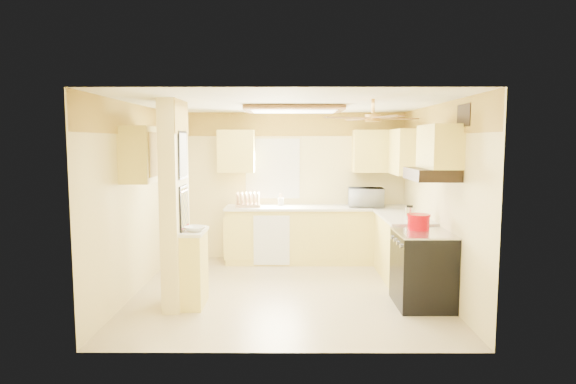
{
  "coord_description": "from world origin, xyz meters",
  "views": [
    {
      "loc": [
        0.04,
        -6.31,
        2.01
      ],
      "look_at": [
        0.02,
        0.35,
        1.31
      ],
      "focal_mm": 30.0,
      "sensor_mm": 36.0,
      "label": 1
    }
  ],
  "objects_px": {
    "microwave": "(366,197)",
    "dutch_oven": "(419,222)",
    "bowl": "(195,229)",
    "kettle": "(410,213)",
    "stove": "(423,269)"
  },
  "relations": [
    {
      "from": "bowl",
      "to": "microwave",
      "type": "bearing_deg",
      "value": 42.54
    },
    {
      "from": "stove",
      "to": "kettle",
      "type": "relative_size",
      "value": 4.65
    },
    {
      "from": "bowl",
      "to": "kettle",
      "type": "bearing_deg",
      "value": 17.54
    },
    {
      "from": "microwave",
      "to": "stove",
      "type": "bearing_deg",
      "value": 103.31
    },
    {
      "from": "bowl",
      "to": "dutch_oven",
      "type": "bearing_deg",
      "value": 5.43
    },
    {
      "from": "microwave",
      "to": "dutch_oven",
      "type": "bearing_deg",
      "value": 103.72
    },
    {
      "from": "bowl",
      "to": "kettle",
      "type": "distance_m",
      "value": 2.93
    },
    {
      "from": "microwave",
      "to": "kettle",
      "type": "relative_size",
      "value": 2.85
    },
    {
      "from": "stove",
      "to": "microwave",
      "type": "xyz_separation_m",
      "value": [
        -0.37,
        2.12,
        0.63
      ]
    },
    {
      "from": "kettle",
      "to": "stove",
      "type": "bearing_deg",
      "value": -91.84
    },
    {
      "from": "microwave",
      "to": "dutch_oven",
      "type": "height_order",
      "value": "microwave"
    },
    {
      "from": "microwave",
      "to": "bowl",
      "type": "height_order",
      "value": "microwave"
    },
    {
      "from": "bowl",
      "to": "dutch_oven",
      "type": "distance_m",
      "value": 2.76
    },
    {
      "from": "microwave",
      "to": "kettle",
      "type": "distance_m",
      "value": 1.38
    },
    {
      "from": "stove",
      "to": "bowl",
      "type": "height_order",
      "value": "bowl"
    }
  ]
}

